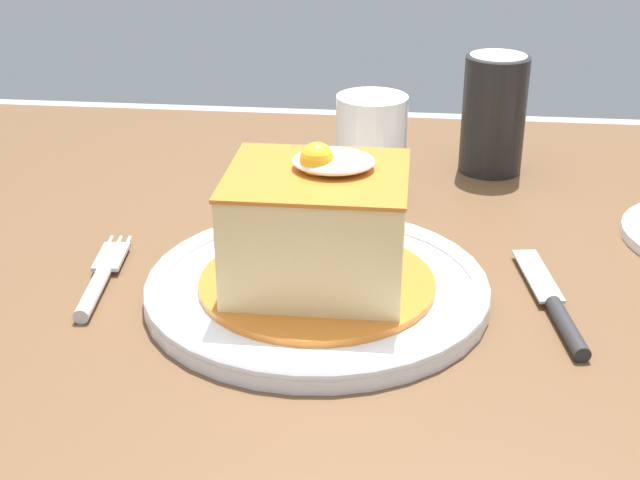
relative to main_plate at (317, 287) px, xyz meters
The scene contains 7 objects.
dining_table 0.14m from the main_plate, 81.16° to the left, with size 1.45×0.82×0.78m.
main_plate is the anchor object (origin of this frame).
sandwich_meal 0.05m from the main_plate, 44.90° to the left, with size 0.18×0.18×0.12m.
fork 0.17m from the main_plate, behind, with size 0.03×0.14×0.01m.
knife 0.18m from the main_plate, ahead, with size 0.04×0.17×0.01m.
soda_can 0.34m from the main_plate, 63.43° to the left, with size 0.07×0.07×0.12m.
drinking_glass 0.21m from the main_plate, 81.89° to the left, with size 0.07×0.07×0.10m.
Camera 1 is at (0.06, -0.68, 1.11)m, focal length 50.08 mm.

